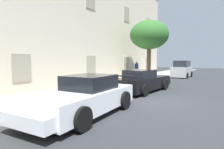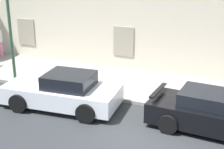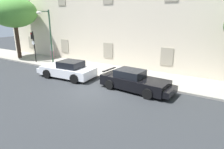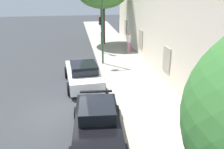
# 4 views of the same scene
# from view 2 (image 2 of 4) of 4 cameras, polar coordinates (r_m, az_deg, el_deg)

# --- Properties ---
(ground_plane) EXTENTS (80.00, 80.00, 0.00)m
(ground_plane) POSITION_cam_2_polar(r_m,az_deg,el_deg) (11.29, 5.07, -10.98)
(ground_plane) COLOR #2B2D30
(sidewalk) EXTENTS (60.00, 3.87, 0.14)m
(sidewalk) POSITION_cam_2_polar(r_m,az_deg,el_deg) (15.15, 10.08, -2.64)
(sidewalk) COLOR gray
(sidewalk) RESTS_ON ground
(sportscar_red_lead) EXTENTS (5.05, 2.42, 1.45)m
(sportscar_red_lead) POSITION_cam_2_polar(r_m,az_deg,el_deg) (13.44, -9.09, -2.88)
(sportscar_red_lead) COLOR white
(sportscar_red_lead) RESTS_ON ground
(sportscar_yellow_flank) EXTENTS (5.23, 2.31, 1.39)m
(sportscar_yellow_flank) POSITION_cam_2_polar(r_m,az_deg,el_deg) (11.99, 18.36, -6.72)
(sportscar_yellow_flank) COLOR black
(sportscar_yellow_flank) RESTS_ON ground
(street_lamp) EXTENTS (0.44, 1.42, 5.35)m
(street_lamp) POSITION_cam_2_polar(r_m,az_deg,el_deg) (15.60, -18.51, 11.77)
(street_lamp) COLOR #2D5138
(street_lamp) RESTS_ON sidewalk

